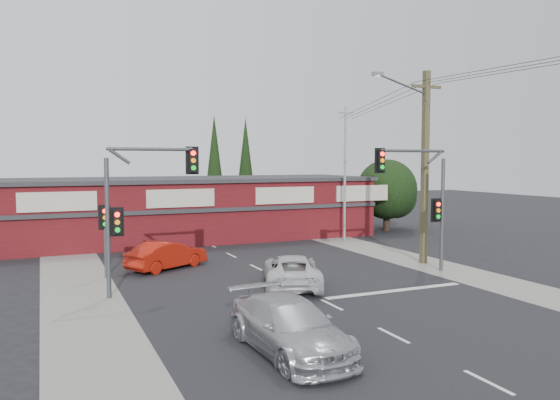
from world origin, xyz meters
name	(u,v)px	position (x,y,z in m)	size (l,w,h in m)	color
ground	(303,291)	(0.00, 0.00, 0.00)	(120.00, 120.00, 0.00)	black
road_strip	(259,269)	(0.00, 5.00, 0.01)	(14.00, 70.00, 0.01)	black
verge_left	(77,285)	(-8.50, 5.00, 0.01)	(3.00, 70.00, 0.02)	gray
verge_right	(400,257)	(8.50, 5.00, 0.01)	(3.00, 70.00, 0.02)	gray
stop_line	(395,291)	(3.50, -1.50, 0.01)	(6.50, 0.35, 0.01)	silver
white_suv	(292,271)	(-0.08, 0.97, 0.69)	(2.28, 4.94, 1.37)	silver
silver_suv	(289,326)	(-3.55, -6.33, 0.75)	(2.10, 5.17, 1.50)	#B0B2B6
red_sedan	(167,255)	(-4.18, 6.93, 0.70)	(1.49, 4.26, 1.40)	#A9170A
lane_dashes	(288,283)	(0.00, 1.51, 0.01)	(0.12, 40.63, 0.01)	silver
shop_building	(182,208)	(-0.99, 16.99, 2.13)	(27.30, 8.40, 4.22)	#4D0F13
tree_cluster	(386,193)	(14.69, 15.44, 2.90)	(5.90, 5.10, 5.50)	#2D2116
conifer_near	(214,160)	(3.50, 24.00, 5.48)	(1.80, 1.80, 9.25)	#2D2116
conifer_far	(246,160)	(7.00, 26.00, 5.48)	(1.80, 1.80, 9.25)	#2D2116
traffic_mast_left	(135,198)	(-6.43, 2.00, 3.93)	(3.77, 0.27, 5.97)	#47494C
traffic_mast_right	(424,191)	(6.86, 1.00, 3.95)	(3.96, 0.27, 5.97)	#47494C
pedestal_signal	(105,226)	(-7.20, 6.01, 2.41)	(0.55, 0.27, 3.38)	#47494C
utility_pole	(423,161)	(8.36, 2.99, 5.40)	(4.38, 0.59, 10.00)	brown
steel_pole	(345,171)	(9.00, 12.00, 4.70)	(1.20, 0.16, 9.00)	gray
power_lines	(510,74)	(8.47, -2.47, 9.04)	(2.01, 29.00, 1.22)	black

